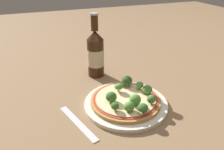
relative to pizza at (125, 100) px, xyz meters
The scene contains 15 objects.
ground_plane 0.03m from the pizza, 41.92° to the left, with size 3.00×3.00×0.00m, color #846647.
plate 0.01m from the pizza, ahead, with size 0.25×0.25×0.01m.
pizza is the anchor object (origin of this frame).
broccoli_floret_0 0.07m from the pizza, 105.46° to the right, with size 0.03×0.03×0.03m.
broccoli_floret_1 0.05m from the pizza, behind, with size 0.03×0.03×0.03m.
broccoli_floret_2 0.05m from the pizza, 73.62° to the right, with size 0.03×0.03×0.03m.
broccoli_floret_3 0.05m from the pizza, 97.32° to the left, with size 0.03×0.03×0.03m.
broccoli_floret_4 0.08m from the pizza, 79.78° to the right, with size 0.03×0.03×0.03m.
broccoli_floret_5 0.07m from the pizza, ahead, with size 0.03×0.03×0.03m.
broccoli_floret_6 0.08m from the pizza, 62.69° to the left, with size 0.03×0.03×0.03m.
broccoli_floret_7 0.07m from the pizza, 138.94° to the right, with size 0.02×0.02×0.02m.
broccoli_floret_8 0.07m from the pizza, 26.35° to the left, with size 0.02×0.02×0.03m.
broccoli_floret_9 0.08m from the pizza, 43.61° to the right, with size 0.02×0.02×0.03m.
beer_bottle 0.23m from the pizza, 95.55° to the left, with size 0.06×0.06×0.23m.
fork 0.15m from the pizza, 168.93° to the right, with size 0.07×0.17×0.00m.
Camera 1 is at (-0.25, -0.51, 0.38)m, focal length 35.00 mm.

